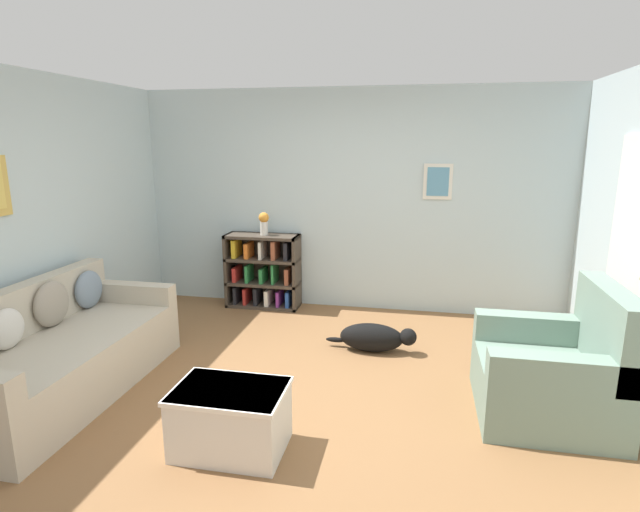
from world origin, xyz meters
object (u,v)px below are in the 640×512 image
at_px(coffee_table, 231,417).
at_px(dog, 374,337).
at_px(vase, 264,222).
at_px(bookshelf, 263,271).
at_px(recliner_chair, 556,372).
at_px(couch, 58,355).

xyz_separation_m(coffee_table, dog, (0.79, 1.77, -0.09)).
bearing_deg(vase, bookshelf, 147.51).
bearing_deg(bookshelf, recliner_chair, -34.79).
bearing_deg(couch, coffee_table, -15.68).
bearing_deg(recliner_chair, dog, 147.82).
distance_m(couch, bookshelf, 2.60).
distance_m(bookshelf, dog, 1.86).
bearing_deg(dog, vase, 142.77).
bearing_deg(dog, recliner_chair, -32.18).
relative_size(coffee_table, dog, 0.82).
distance_m(bookshelf, coffee_table, 2.96).
relative_size(recliner_chair, dog, 1.12).
height_order(coffee_table, vase, vase).
bearing_deg(dog, bookshelf, 142.85).
relative_size(couch, recliner_chair, 2.08).
xyz_separation_m(bookshelf, dog, (1.47, -1.11, -0.30)).
distance_m(couch, dog, 2.76).
xyz_separation_m(couch, vase, (0.99, 2.40, 0.73)).
bearing_deg(bookshelf, couch, -111.70).
bearing_deg(coffee_table, recliner_chair, 21.84).
bearing_deg(coffee_table, couch, 164.32).
xyz_separation_m(couch, coffee_table, (1.64, -0.46, -0.09)).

